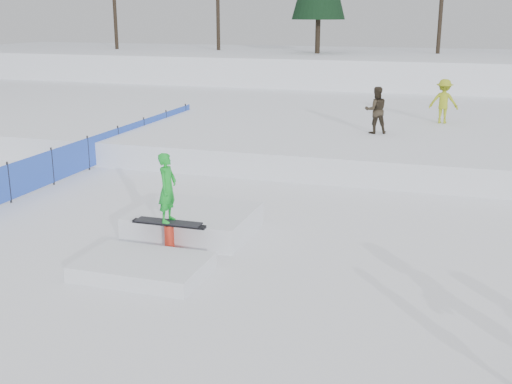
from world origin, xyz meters
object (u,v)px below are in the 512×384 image
(walker_olive, at_px, (376,110))
(jib_rail_feature, at_px, (181,230))
(safety_fence, at_px, (88,153))
(walker_ygreen, at_px, (444,101))

(walker_olive, xyz_separation_m, jib_rail_feature, (-2.79, -10.08, -1.30))
(safety_fence, height_order, walker_olive, walker_olive)
(walker_olive, bearing_deg, jib_rail_feature, 53.28)
(walker_olive, bearing_deg, safety_fence, 8.74)
(safety_fence, bearing_deg, jib_rail_feature, -43.72)
(walker_ygreen, bearing_deg, jib_rail_feature, 74.29)
(safety_fence, bearing_deg, walker_ygreen, 36.35)
(walker_olive, distance_m, jib_rail_feature, 10.54)
(walker_olive, relative_size, walker_ygreen, 0.98)
(walker_olive, bearing_deg, walker_ygreen, -147.67)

